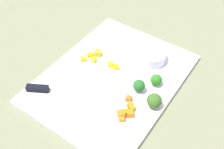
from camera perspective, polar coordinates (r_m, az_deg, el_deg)
name	(u,v)px	position (r m, az deg, el deg)	size (l,w,h in m)	color
ground_plane	(112,80)	(0.76, 0.00, -1.13)	(4.00, 4.00, 0.00)	gray
cutting_board	(112,78)	(0.75, 0.00, -0.83)	(0.43, 0.33, 0.01)	white
prep_bowl	(151,55)	(0.79, 8.08, 3.94)	(0.09, 0.09, 0.03)	white
chef_knife	(72,92)	(0.72, -8.40, -3.54)	(0.18, 0.29, 0.02)	silver
carrot_dice_0	(126,112)	(0.67, 2.84, -7.84)	(0.01, 0.01, 0.01)	orange
carrot_dice_1	(121,114)	(0.66, 1.92, -8.27)	(0.02, 0.02, 0.02)	orange
carrot_dice_2	(130,104)	(0.68, 3.76, -6.22)	(0.01, 0.01, 0.01)	orange
carrot_dice_3	(132,108)	(0.68, 4.13, -7.01)	(0.01, 0.01, 0.01)	orange
carrot_dice_4	(129,99)	(0.69, 3.49, -5.04)	(0.01, 0.01, 0.01)	orange
carrot_dice_5	(122,119)	(0.66, 2.02, -9.21)	(0.01, 0.01, 0.01)	orange
carrot_dice_6	(130,114)	(0.66, 3.77, -8.12)	(0.02, 0.01, 0.02)	orange
pepper_dice_0	(91,55)	(0.80, -4.49, 4.04)	(0.01, 0.02, 0.01)	yellow
pepper_dice_1	(110,64)	(0.77, -0.32, 2.14)	(0.02, 0.02, 0.01)	yellow
pepper_dice_2	(116,67)	(0.77, 0.83, 1.55)	(0.01, 0.01, 0.01)	yellow
pepper_dice_3	(83,59)	(0.79, -6.00, 3.26)	(0.02, 0.02, 0.01)	yellow
pepper_dice_4	(98,53)	(0.80, -2.98, 4.47)	(0.02, 0.02, 0.02)	yellow
pepper_dice_5	(94,60)	(0.79, -3.78, 3.11)	(0.01, 0.01, 0.01)	yellow
broccoli_floret_0	(139,86)	(0.70, 5.59, -2.38)	(0.03, 0.03, 0.04)	#91AD5B
broccoli_floret_1	(154,101)	(0.68, 8.80, -5.43)	(0.04, 0.04, 0.04)	#88AB66
broccoli_floret_2	(156,80)	(0.73, 9.21, -1.13)	(0.03, 0.03, 0.03)	#8ABC66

